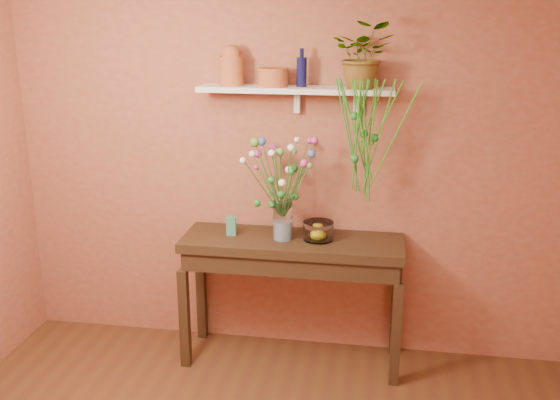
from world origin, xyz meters
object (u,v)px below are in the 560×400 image
(spider_plant, at_px, (364,55))
(terracotta_jug, at_px, (232,66))
(bouquet, at_px, (281,167))
(glass_vase, at_px, (283,223))
(glass_bowl, at_px, (318,231))
(blue_bottle, at_px, (302,71))
(sideboard, at_px, (292,257))

(spider_plant, bearing_deg, terracotta_jug, 179.08)
(spider_plant, bearing_deg, bouquet, -166.36)
(glass_vase, xyz_separation_m, glass_bowl, (0.24, 0.03, -0.06))
(blue_bottle, distance_m, bouquet, 0.64)
(sideboard, relative_size, glass_vase, 5.58)
(spider_plant, bearing_deg, sideboard, -165.28)
(bouquet, bearing_deg, glass_vase, -18.10)
(sideboard, xyz_separation_m, glass_vase, (-0.06, -0.02, 0.25))
(sideboard, xyz_separation_m, terracotta_jug, (-0.43, 0.13, 1.28))
(sideboard, distance_m, spider_plant, 1.44)
(bouquet, bearing_deg, sideboard, 7.66)
(terracotta_jug, bearing_deg, glass_vase, -21.44)
(terracotta_jug, bearing_deg, bouquet, -21.59)
(bouquet, bearing_deg, terracotta_jug, 158.41)
(bouquet, relative_size, glass_bowl, 2.64)
(terracotta_jug, distance_m, blue_bottle, 0.47)
(sideboard, distance_m, terracotta_jug, 1.36)
(glass_vase, height_order, glass_bowl, glass_vase)
(sideboard, distance_m, glass_vase, 0.26)
(glass_bowl, bearing_deg, glass_vase, -172.80)
(terracotta_jug, height_order, glass_bowl, terracotta_jug)
(bouquet, bearing_deg, spider_plant, 13.64)
(sideboard, relative_size, terracotta_jug, 5.67)
(blue_bottle, distance_m, glass_bowl, 1.08)
(blue_bottle, bearing_deg, spider_plant, -4.33)
(terracotta_jug, distance_m, glass_bowl, 1.25)
(terracotta_jug, height_order, blue_bottle, terracotta_jug)
(blue_bottle, bearing_deg, terracotta_jug, -177.97)
(blue_bottle, height_order, glass_vase, blue_bottle)
(blue_bottle, bearing_deg, bouquet, -126.13)
(sideboard, height_order, bouquet, bouquet)
(glass_bowl, bearing_deg, sideboard, -175.46)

